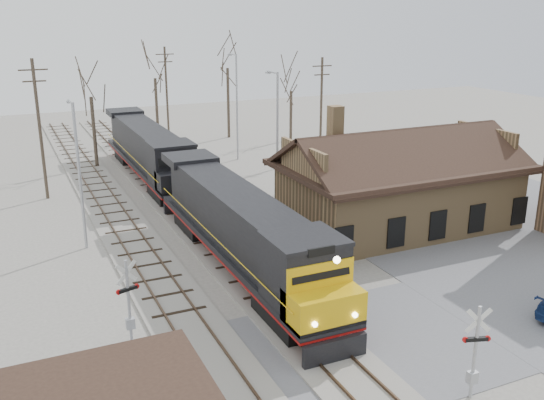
{
  "coord_description": "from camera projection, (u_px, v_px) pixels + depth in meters",
  "views": [
    {
      "loc": [
        -11.11,
        -18.77,
        13.51
      ],
      "look_at": [
        1.61,
        9.0,
        3.93
      ],
      "focal_mm": 40.0,
      "sensor_mm": 36.0,
      "label": 1
    }
  ],
  "objects": [
    {
      "name": "crossbuck_far",
      "position": [
        129.0,
        303.0,
        25.37
      ],
      "size": [
        1.04,
        0.39,
        3.75
      ],
      "rotation": [
        0.0,
        0.0,
        3.44
      ],
      "color": "#A5A8AD",
      "rests_on": "ground"
    },
    {
      "name": "track_main",
      "position": [
        209.0,
        236.0,
        37.73
      ],
      "size": [
        3.4,
        90.0,
        0.24
      ],
      "color": "#A29D92",
      "rests_on": "ground"
    },
    {
      "name": "utility_pole_a",
      "position": [
        40.0,
        128.0,
        43.97
      ],
      "size": [
        2.0,
        0.24,
        10.31
      ],
      "color": "#382D23",
      "rests_on": "ground"
    },
    {
      "name": "locomotive_lead",
      "position": [
        244.0,
        232.0,
        31.87
      ],
      "size": [
        3.05,
        20.45,
        4.54
      ],
      "color": "black",
      "rests_on": "ground"
    },
    {
      "name": "tree_c",
      "position": [
        154.0,
        68.0,
        65.0
      ],
      "size": [
        4.35,
        4.35,
        10.66
      ],
      "color": "#382D23",
      "rests_on": "ground"
    },
    {
      "name": "depot",
      "position": [
        398.0,
        190.0,
        39.2
      ],
      "size": [
        15.2,
        9.31,
        7.9
      ],
      "color": "#96774E",
      "rests_on": "ground"
    },
    {
      "name": "streetlight_b",
      "position": [
        277.0,
        128.0,
        44.91
      ],
      "size": [
        0.25,
        2.04,
        9.28
      ],
      "color": "#A5A8AD",
      "rests_on": "ground"
    },
    {
      "name": "streetlight_c",
      "position": [
        236.0,
        102.0,
        56.0
      ],
      "size": [
        0.25,
        2.04,
        9.77
      ],
      "color": "#A5A8AD",
      "rests_on": "ground"
    },
    {
      "name": "road",
      "position": [
        328.0,
        356.0,
        24.74
      ],
      "size": [
        60.0,
        9.0,
        0.03
      ],
      "primitive_type": "cube",
      "color": "slate",
      "rests_on": "ground"
    },
    {
      "name": "track_siding",
      "position": [
        137.0,
        247.0,
        35.95
      ],
      "size": [
        3.4,
        90.0,
        0.24
      ],
      "color": "#A29D92",
      "rests_on": "ground"
    },
    {
      "name": "utility_pole_c",
      "position": [
        321.0,
        105.0,
        57.41
      ],
      "size": [
        2.0,
        0.24,
        9.38
      ],
      "color": "#382D23",
      "rests_on": "ground"
    },
    {
      "name": "tree_b",
      "position": [
        90.0,
        85.0,
        52.68
      ],
      "size": [
        4.19,
        4.19,
        10.27
      ],
      "color": "#382D23",
      "rests_on": "ground"
    },
    {
      "name": "tree_e",
      "position": [
        291.0,
        83.0,
        64.56
      ],
      "size": [
        3.51,
        3.51,
        8.59
      ],
      "color": "#382D23",
      "rests_on": "ground"
    },
    {
      "name": "ground",
      "position": [
        328.0,
        356.0,
        24.74
      ],
      "size": [
        140.0,
        140.0,
        0.0
      ],
      "primitive_type": "plane",
      "color": "#A29D92",
      "rests_on": "ground"
    },
    {
      "name": "locomotive_trailing",
      "position": [
        149.0,
        152.0,
        49.84
      ],
      "size": [
        3.05,
        20.45,
        4.3
      ],
      "color": "black",
      "rests_on": "ground"
    },
    {
      "name": "utility_pole_b",
      "position": [
        167.0,
        91.0,
        66.09
      ],
      "size": [
        2.0,
        0.24,
        9.83
      ],
      "color": "#382D23",
      "rests_on": "ground"
    },
    {
      "name": "streetlight_a",
      "position": [
        79.0,
        168.0,
        34.73
      ],
      "size": [
        0.25,
        2.04,
        8.66
      ],
      "color": "#A5A8AD",
      "rests_on": "ground"
    },
    {
      "name": "tree_d",
      "position": [
        227.0,
        56.0,
        64.89
      ],
      "size": [
        5.06,
        5.06,
        12.39
      ],
      "color": "#382D23",
      "rests_on": "ground"
    },
    {
      "name": "crossbuck_near",
      "position": [
        475.0,
        355.0,
        21.63
      ],
      "size": [
        1.02,
        0.4,
        3.67
      ],
      "rotation": [
        0.0,
        0.0,
        -0.31
      ],
      "color": "#A5A8AD",
      "rests_on": "ground"
    }
  ]
}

